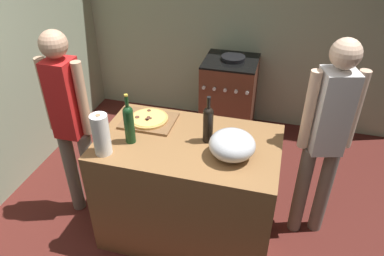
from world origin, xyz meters
name	(u,v)px	position (x,y,z in m)	size (l,w,h in m)	color
ground_plane	(203,180)	(0.00, 1.27, -0.01)	(4.01, 3.14, 0.02)	#511E19
kitchen_wall_rear	(234,12)	(0.00, 2.59, 1.30)	(4.01, 0.10, 2.60)	#99A889
kitchen_wall_left	(18,37)	(-1.76, 1.27, 1.30)	(0.10, 3.14, 2.60)	#99A889
counter	(189,188)	(0.03, 0.64, 0.45)	(1.31, 0.79, 0.91)	olive
cutting_board	(149,121)	(-0.34, 0.80, 0.92)	(0.40, 0.32, 0.02)	brown
pizza	(149,119)	(-0.34, 0.80, 0.94)	(0.30, 0.30, 0.03)	tan
mixing_bowl	(232,145)	(0.36, 0.54, 1.00)	(0.31, 0.31, 0.19)	#B2B2B7
paper_towel_roll	(101,135)	(-0.49, 0.36, 1.05)	(0.12, 0.12, 0.30)	white
wine_bottle_green	(208,123)	(0.16, 0.68, 1.06)	(0.07, 0.07, 0.36)	black
wine_bottle_dark	(129,122)	(-0.37, 0.53, 1.07)	(0.07, 0.07, 0.38)	#143819
stove	(229,97)	(0.07, 2.19, 0.46)	(0.57, 0.58, 0.94)	brown
person_in_stripes	(70,120)	(-0.91, 0.63, 0.94)	(0.36, 0.20, 1.64)	slate
person_in_red	(326,134)	(0.97, 0.90, 0.96)	(0.38, 0.25, 1.66)	slate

